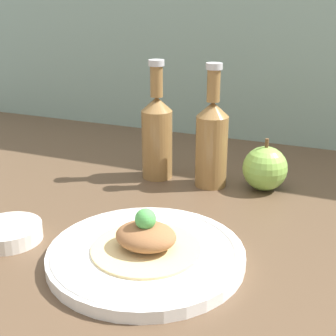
% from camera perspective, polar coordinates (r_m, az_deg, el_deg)
% --- Properties ---
extents(ground_plane, '(1.80, 1.10, 0.04)m').
position_cam_1_polar(ground_plane, '(0.83, -1.58, -7.39)').
color(ground_plane, brown).
extents(plate, '(0.29, 0.29, 0.02)m').
position_cam_1_polar(plate, '(0.69, -2.68, -10.37)').
color(plate, white).
rests_on(plate, ground_plane).
extents(plated_food, '(0.16, 0.16, 0.06)m').
position_cam_1_polar(plated_food, '(0.68, -2.72, -8.54)').
color(plated_food, '#D6BC7F').
rests_on(plated_food, plate).
extents(cider_bottle_left, '(0.06, 0.06, 0.25)m').
position_cam_1_polar(cider_bottle_left, '(0.97, -1.35, 4.19)').
color(cider_bottle_left, olive).
rests_on(cider_bottle_left, ground_plane).
extents(cider_bottle_right, '(0.06, 0.06, 0.25)m').
position_cam_1_polar(cider_bottle_right, '(0.93, 5.36, 3.38)').
color(cider_bottle_right, olive).
rests_on(cider_bottle_right, ground_plane).
extents(apple, '(0.09, 0.09, 0.10)m').
position_cam_1_polar(apple, '(0.94, 11.73, -0.04)').
color(apple, '#84B74C').
rests_on(apple, ground_plane).
extents(dipping_bowl, '(0.10, 0.10, 0.03)m').
position_cam_1_polar(dipping_bowl, '(0.78, -18.80, -7.48)').
color(dipping_bowl, silver).
rests_on(dipping_bowl, ground_plane).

